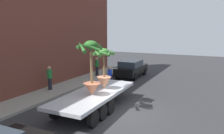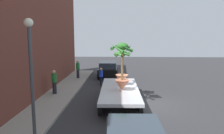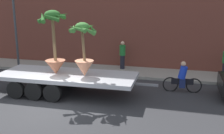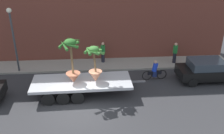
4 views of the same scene
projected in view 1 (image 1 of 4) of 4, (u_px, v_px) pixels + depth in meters
ground_plane at (123, 115)px, 11.43m from camera, size 60.00×60.00×0.00m
sidewalk at (37, 98)px, 14.09m from camera, size 24.00×2.20×0.15m
building_facade at (13, 22)px, 14.01m from camera, size 24.00×1.20×9.85m
flatbed_trailer at (92, 97)px, 11.94m from camera, size 7.40×2.50×0.98m
potted_palm_rear at (91, 70)px, 11.39m from camera, size 1.43×1.41×2.91m
potted_palm_middle at (104, 70)px, 12.67m from camera, size 1.32×1.30×2.40m
cyclist at (110, 77)px, 17.49m from camera, size 1.84×0.37×1.54m
parked_car at (131, 68)px, 20.59m from camera, size 4.36×2.01×1.58m
pedestrian_near_gate at (50, 78)px, 15.56m from camera, size 0.36×0.36×1.71m
pedestrian_far_left at (97, 66)px, 20.46m from camera, size 0.36×0.36×1.71m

